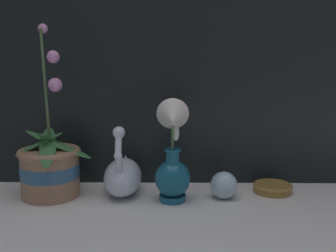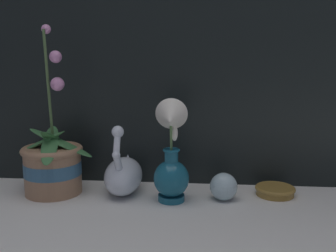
# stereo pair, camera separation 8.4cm
# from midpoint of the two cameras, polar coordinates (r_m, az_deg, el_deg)

# --- Properties ---
(ground_plane) EXTENTS (2.80, 2.80, 0.00)m
(ground_plane) POSITION_cam_midpoint_polar(r_m,az_deg,el_deg) (1.07, -3.51, -11.99)
(ground_plane) COLOR silver
(orchid_potted_plant) EXTENTS (0.23, 0.24, 0.49)m
(orchid_potted_plant) POSITION_cam_midpoint_polar(r_m,az_deg,el_deg) (1.20, -18.69, -5.54)
(orchid_potted_plant) COLOR #9E7556
(orchid_potted_plant) RESTS_ON ground_plane
(swan_figurine) EXTENTS (0.11, 0.20, 0.22)m
(swan_figurine) POSITION_cam_midpoint_polar(r_m,az_deg,el_deg) (1.17, -8.62, -7.06)
(swan_figurine) COLOR silver
(swan_figurine) RESTS_ON ground_plane
(blue_vase) EXTENTS (0.10, 0.12, 0.29)m
(blue_vase) POSITION_cam_midpoint_polar(r_m,az_deg,el_deg) (1.09, -1.54, -5.13)
(blue_vase) COLOR #195B75
(blue_vase) RESTS_ON ground_plane
(glass_sphere) EXTENTS (0.08, 0.08, 0.08)m
(glass_sphere) POSITION_cam_midpoint_polar(r_m,az_deg,el_deg) (1.14, 6.02, -8.56)
(glass_sphere) COLOR silver
(glass_sphere) RESTS_ON ground_plane
(amber_dish) EXTENTS (0.12, 0.12, 0.03)m
(amber_dish) POSITION_cam_midpoint_polar(r_m,az_deg,el_deg) (1.22, 13.04, -8.69)
(amber_dish) COLOR olive
(amber_dish) RESTS_ON ground_plane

